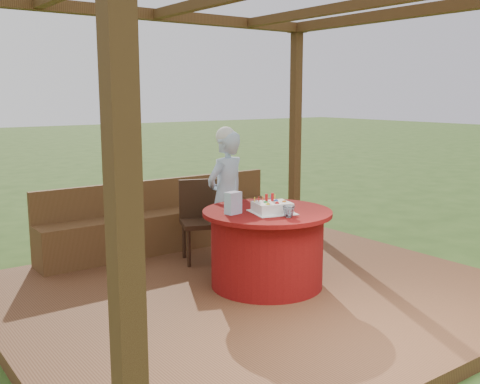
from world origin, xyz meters
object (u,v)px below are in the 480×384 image
Objects in this scene: elderly_woman at (226,194)px; drinking_glass at (289,211)px; chair at (200,216)px; gift_bag at (233,203)px; bench at (166,226)px; table at (267,247)px; birthday_cake at (272,207)px.

elderly_woman is 13.28× the size of drinking_glass.
chair is 1.12m from gift_bag.
bench is 1.71m from table.
gift_bag reaches higher than drinking_glass.
drinking_glass is at bearing -95.15° from table.
elderly_woman is at bearing 79.47° from birthday_cake.
bench is at bearing 74.26° from gift_bag.
gift_bag is at bearing -120.84° from elderly_woman.
gift_bag reaches higher than table.
birthday_cake is at bearing 89.07° from drinking_glass.
elderly_woman is at bearing 50.32° from gift_bag.
elderly_woman reaches higher than table.
elderly_woman reaches higher than chair.
elderly_woman is (0.16, 0.91, 0.36)m from table.
bench is at bearing 94.91° from table.
elderly_woman is at bearing 79.91° from table.
drinking_glass reaches higher than table.
gift_bag is at bearing 152.14° from birthday_cake.
elderly_woman is (0.22, -0.17, 0.25)m from chair.
drinking_glass is (0.31, -0.40, -0.05)m from gift_bag.
birthday_cake is 4.04× the size of drinking_glass.
drinking_glass is (-0.03, -0.34, 0.41)m from table.
birthday_cake reaches higher than bench.
elderly_woman reaches higher than gift_bag.
chair is at bearing -81.86° from bench.
chair reaches higher than table.
chair is (0.09, -0.61, 0.22)m from bench.
table is 0.42m from birthday_cake.
table is 1.38× the size of chair.
gift_bag is at bearing -96.90° from bench.
birthday_cake reaches higher than drinking_glass.
gift_bag is (-0.51, -0.85, 0.10)m from elderly_woman.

